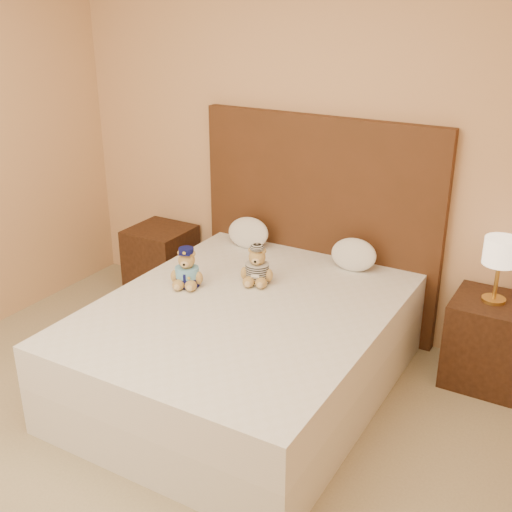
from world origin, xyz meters
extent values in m
cube|color=tan|center=(0.00, 0.00, 0.00)|extent=(4.00, 4.50, 0.00)
cube|color=tan|center=(0.00, 2.25, 1.35)|extent=(4.00, 0.04, 2.70)
cube|color=white|center=(0.00, 1.20, 0.15)|extent=(1.60, 2.00, 0.30)
cube|color=white|center=(0.00, 1.20, 0.43)|extent=(1.60, 2.00, 0.25)
cube|color=#4B2916|center=(0.00, 2.21, 0.75)|extent=(1.75, 0.08, 1.50)
cube|color=#3D2113|center=(-1.25, 2.00, 0.28)|extent=(0.45, 0.45, 0.55)
cube|color=#3D2113|center=(1.25, 2.00, 0.28)|extent=(0.45, 0.45, 0.55)
cylinder|color=gold|center=(1.25, 2.00, 0.56)|extent=(0.14, 0.14, 0.02)
cylinder|color=gold|center=(1.25, 2.00, 0.69)|extent=(0.02, 0.02, 0.26)
cylinder|color=#F6E1C0|center=(1.25, 2.00, 0.87)|extent=(0.20, 0.20, 0.16)
ellipsoid|color=white|center=(-0.47, 2.03, 0.66)|extent=(0.32, 0.21, 0.23)
ellipsoid|color=white|center=(0.34, 2.03, 0.66)|extent=(0.31, 0.20, 0.22)
camera|label=1|loc=(1.74, -1.66, 2.26)|focal=45.00mm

